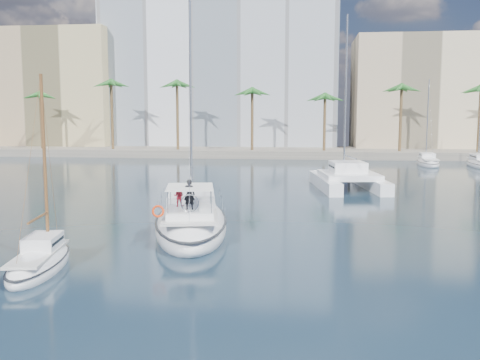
# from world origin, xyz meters

# --- Properties ---
(ground) EXTENTS (160.00, 160.00, 0.00)m
(ground) POSITION_xyz_m (0.00, 0.00, 0.00)
(ground) COLOR black
(ground) RESTS_ON ground
(quay) EXTENTS (120.00, 14.00, 1.20)m
(quay) POSITION_xyz_m (0.00, 61.00, 0.60)
(quay) COLOR gray
(quay) RESTS_ON ground
(building_modern) EXTENTS (42.00, 16.00, 28.00)m
(building_modern) POSITION_xyz_m (-12.00, 73.00, 14.00)
(building_modern) COLOR silver
(building_modern) RESTS_ON ground
(building_tan_left) EXTENTS (22.00, 14.00, 22.00)m
(building_tan_left) POSITION_xyz_m (-42.00, 69.00, 11.00)
(building_tan_left) COLOR tan
(building_tan_left) RESTS_ON ground
(building_beige) EXTENTS (20.00, 14.00, 20.00)m
(building_beige) POSITION_xyz_m (22.00, 70.00, 10.00)
(building_beige) COLOR beige
(building_beige) RESTS_ON ground
(palm_left) EXTENTS (3.60, 3.60, 12.30)m
(palm_left) POSITION_xyz_m (-34.00, 57.00, 10.28)
(palm_left) COLOR brown
(palm_left) RESTS_ON ground
(palm_centre) EXTENTS (3.60, 3.60, 12.30)m
(palm_centre) POSITION_xyz_m (0.00, 57.00, 10.28)
(palm_centre) COLOR brown
(palm_centre) RESTS_ON ground
(main_sloop) EXTENTS (6.53, 13.59, 19.36)m
(main_sloop) POSITION_xyz_m (-3.42, 3.18, 0.57)
(main_sloop) COLOR white
(main_sloop) RESTS_ON ground
(small_sloop) EXTENTS (3.02, 6.64, 9.21)m
(small_sloop) POSITION_xyz_m (-8.50, -5.39, 0.37)
(small_sloop) COLOR white
(small_sloop) RESTS_ON ground
(catamaran) EXTENTS (6.91, 11.57, 16.06)m
(catamaran) POSITION_xyz_m (7.31, 22.61, 1.12)
(catamaran) COLOR white
(catamaran) RESTS_ON ground
(seagull) EXTENTS (0.93, 0.40, 0.17)m
(seagull) POSITION_xyz_m (-3.52, 5.94, 0.73)
(seagull) COLOR silver
(seagull) RESTS_ON ground
(moored_yacht_a) EXTENTS (3.37, 9.52, 11.90)m
(moored_yacht_a) POSITION_xyz_m (20.00, 47.00, 0.00)
(moored_yacht_a) COLOR white
(moored_yacht_a) RESTS_ON ground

